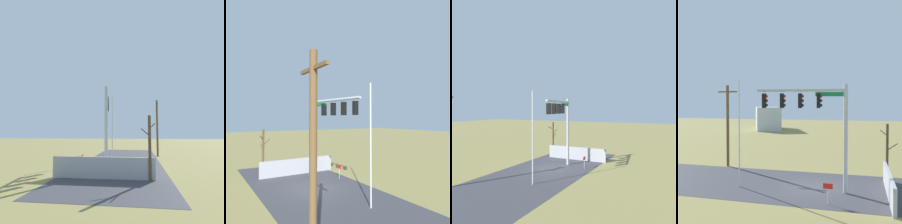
# 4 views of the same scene
# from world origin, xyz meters

# --- Properties ---
(ground_plane) EXTENTS (160.00, 160.00, 0.00)m
(ground_plane) POSITION_xyz_m (0.00, 0.00, 0.00)
(ground_plane) COLOR olive
(road_surface) EXTENTS (28.00, 8.00, 0.01)m
(road_surface) POSITION_xyz_m (-4.00, 0.00, 0.01)
(road_surface) COLOR #3D3D42
(road_surface) RESTS_ON ground_plane
(sidewalk_corner) EXTENTS (6.00, 6.00, 0.01)m
(sidewalk_corner) POSITION_xyz_m (3.26, -0.84, 0.00)
(sidewalk_corner) COLOR #B7B5AD
(sidewalk_corner) RESTS_ON ground_plane
(retaining_fence) EXTENTS (0.20, 7.17, 1.49)m
(retaining_fence) POSITION_xyz_m (4.95, -0.64, 0.75)
(retaining_fence) COLOR #A8A8AD
(retaining_fence) RESTS_ON ground_plane
(signal_mast) EXTENTS (5.91, 1.08, 7.07)m
(signal_mast) POSITION_xyz_m (0.45, -1.10, 5.06)
(signal_mast) COLOR #B2B5BA
(signal_mast) RESTS_ON ground_plane
(flagpole) EXTENTS (0.10, 0.10, 7.45)m
(flagpole) POSITION_xyz_m (-5.01, -1.28, 3.73)
(flagpole) COLOR silver
(flagpole) RESTS_ON ground_plane
(utility_pole) EXTENTS (1.90, 0.26, 7.54)m
(utility_pole) POSITION_xyz_m (-8.83, 4.33, 3.93)
(utility_pole) COLOR brown
(utility_pole) RESTS_ON ground_plane
(bare_tree) EXTENTS (1.27, 1.02, 4.34)m
(bare_tree) POSITION_xyz_m (5.09, 2.58, 2.23)
(bare_tree) COLOR brown
(bare_tree) RESTS_ON ground_plane
(open_sign) EXTENTS (0.56, 0.04, 1.22)m
(open_sign) POSITION_xyz_m (1.41, -3.09, 0.91)
(open_sign) COLOR silver
(open_sign) RESTS_ON ground_plane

